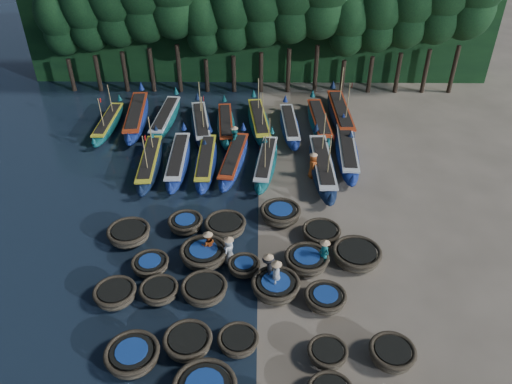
{
  "coord_description": "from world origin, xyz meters",
  "views": [
    {
      "loc": [
        0.11,
        -20.16,
        17.5
      ],
      "look_at": [
        -0.14,
        3.01,
        1.3
      ],
      "focal_mm": 35.0,
      "sensor_mm": 36.0,
      "label": 1
    }
  ],
  "objects_px": {
    "coracle_6": "(188,342)",
    "long_boat_15": "(290,125)",
    "long_boat_4": "(206,161)",
    "long_boat_12": "(201,124)",
    "coracle_23": "(280,213)",
    "coracle_18": "(307,260)",
    "coracle_19": "(357,255)",
    "long_boat_13": "(226,125)",
    "coracle_8": "(327,353)",
    "fisherman_5": "(235,138)",
    "coracle_21": "(186,224)",
    "long_boat_7": "(322,166)",
    "long_boat_17": "(340,114)",
    "coracle_15": "(150,264)",
    "coracle_16": "(204,254)",
    "long_boat_5": "(234,159)",
    "coracle_7": "(238,341)",
    "coracle_20": "(129,234)",
    "coracle_12": "(204,290)",
    "long_boat_2": "(150,163)",
    "fisherman_6": "(313,165)",
    "fisherman_1": "(324,254)",
    "long_boat_14": "(259,121)",
    "long_boat_16": "(319,122)",
    "fisherman_2": "(208,244)",
    "coracle_10": "(115,294)",
    "fisherman_3": "(268,268)",
    "coracle_9": "(392,354)",
    "fisherman_0": "(229,249)",
    "long_boat_8": "(347,152)",
    "long_boat_10": "(136,116)",
    "coracle_11": "(159,291)",
    "coracle_5": "(132,355)",
    "long_boat_3": "(178,160)",
    "long_boat_9": "(108,123)",
    "coracle_24": "(321,233)",
    "fisherman_4": "(276,275)",
    "coracle_13": "(276,286)",
    "coracle_14": "(325,299)",
    "long_boat_11": "(166,118)"
  },
  "relations": [
    {
      "from": "coracle_12",
      "to": "long_boat_2",
      "type": "xyz_separation_m",
      "value": [
        -4.61,
        11.11,
        0.1
      ]
    },
    {
      "from": "coracle_6",
      "to": "coracle_16",
      "type": "distance_m",
      "value": 5.41
    },
    {
      "from": "fisherman_4",
      "to": "fisherman_5",
      "type": "bearing_deg",
      "value": -160.62
    },
    {
      "from": "long_boat_4",
      "to": "long_boat_16",
      "type": "height_order",
      "value": "long_boat_16"
    },
    {
      "from": "coracle_16",
      "to": "long_boat_15",
      "type": "xyz_separation_m",
      "value": [
        4.97,
        14.07,
        0.02
      ]
    },
    {
      "from": "long_boat_17",
      "to": "long_boat_4",
      "type": "bearing_deg",
      "value": -146.24
    },
    {
      "from": "coracle_14",
      "to": "fisherman_2",
      "type": "height_order",
      "value": "fisherman_2"
    },
    {
      "from": "coracle_8",
      "to": "coracle_13",
      "type": "bearing_deg",
      "value": 119.03
    },
    {
      "from": "coracle_10",
      "to": "long_boat_7",
      "type": "bearing_deg",
      "value": 46.1
    },
    {
      "from": "coracle_20",
      "to": "fisherman_6",
      "type": "xyz_separation_m",
      "value": [
        10.3,
        6.32,
        0.46
      ]
    },
    {
      "from": "coracle_20",
      "to": "long_boat_3",
      "type": "distance_m",
      "value": 7.62
    },
    {
      "from": "coracle_21",
      "to": "long_boat_7",
      "type": "bearing_deg",
      "value": 35.82
    },
    {
      "from": "coracle_6",
      "to": "long_boat_15",
      "type": "height_order",
      "value": "long_boat_15"
    },
    {
      "from": "coracle_23",
      "to": "long_boat_5",
      "type": "xyz_separation_m",
      "value": [
        -2.88,
        5.75,
        0.05
      ]
    },
    {
      "from": "coracle_19",
      "to": "long_boat_13",
      "type": "bearing_deg",
      "value": 117.85
    },
    {
      "from": "fisherman_3",
      "to": "coracle_5",
      "type": "bearing_deg",
      "value": -45.24
    },
    {
      "from": "coracle_21",
      "to": "long_boat_7",
      "type": "distance_m",
      "value": 9.93
    },
    {
      "from": "coracle_16",
      "to": "long_boat_16",
      "type": "distance_m",
      "value": 16.26
    },
    {
      "from": "coracle_11",
      "to": "fisherman_0",
      "type": "distance_m",
      "value": 4.0
    },
    {
      "from": "coracle_8",
      "to": "coracle_18",
      "type": "relative_size",
      "value": 0.85
    },
    {
      "from": "fisherman_1",
      "to": "coracle_23",
      "type": "bearing_deg",
      "value": 174.7
    },
    {
      "from": "coracle_20",
      "to": "long_boat_14",
      "type": "height_order",
      "value": "long_boat_14"
    },
    {
      "from": "long_boat_15",
      "to": "long_boat_11",
      "type": "bearing_deg",
      "value": 170.49
    },
    {
      "from": "long_boat_4",
      "to": "long_boat_10",
      "type": "relative_size",
      "value": 0.85
    },
    {
      "from": "coracle_10",
      "to": "coracle_11",
      "type": "relative_size",
      "value": 1.07
    },
    {
      "from": "coracle_20",
      "to": "long_boat_5",
      "type": "xyz_separation_m",
      "value": [
        5.25,
        7.57,
        0.08
      ]
    },
    {
      "from": "coracle_12",
      "to": "fisherman_3",
      "type": "height_order",
      "value": "fisherman_3"
    },
    {
      "from": "coracle_7",
      "to": "long_boat_7",
      "type": "distance_m",
      "value": 14.45
    },
    {
      "from": "coracle_8",
      "to": "fisherman_5",
      "type": "bearing_deg",
      "value": 104.79
    },
    {
      "from": "coracle_9",
      "to": "fisherman_0",
      "type": "bearing_deg",
      "value": 139.93
    },
    {
      "from": "coracle_8",
      "to": "long_boat_3",
      "type": "distance_m",
      "value": 17.01
    },
    {
      "from": "coracle_8",
      "to": "long_boat_13",
      "type": "height_order",
      "value": "long_boat_13"
    },
    {
      "from": "coracle_10",
      "to": "fisherman_3",
      "type": "relative_size",
      "value": 1.1
    },
    {
      "from": "coracle_23",
      "to": "coracle_18",
      "type": "bearing_deg",
      "value": -72.56
    },
    {
      "from": "coracle_18",
      "to": "fisherman_2",
      "type": "height_order",
      "value": "fisherman_2"
    },
    {
      "from": "coracle_18",
      "to": "fisherman_6",
      "type": "height_order",
      "value": "fisherman_6"
    },
    {
      "from": "long_boat_8",
      "to": "fisherman_0",
      "type": "distance_m",
      "value": 12.6
    },
    {
      "from": "long_boat_4",
      "to": "long_boat_12",
      "type": "height_order",
      "value": "long_boat_12"
    },
    {
      "from": "coracle_24",
      "to": "long_boat_5",
      "type": "xyz_separation_m",
      "value": [
        -5.03,
        7.34,
        0.13
      ]
    },
    {
      "from": "coracle_8",
      "to": "coracle_10",
      "type": "height_order",
      "value": "coracle_10"
    },
    {
      "from": "long_boat_14",
      "to": "long_boat_12",
      "type": "bearing_deg",
      "value": 179.61
    },
    {
      "from": "long_boat_9",
      "to": "fisherman_1",
      "type": "distance_m",
      "value": 20.66
    },
    {
      "from": "long_boat_5",
      "to": "long_boat_16",
      "type": "relative_size",
      "value": 0.94
    },
    {
      "from": "coracle_14",
      "to": "coracle_19",
      "type": "bearing_deg",
      "value": 57.27
    },
    {
      "from": "coracle_6",
      "to": "coracle_15",
      "type": "xyz_separation_m",
      "value": [
        -2.46,
        4.73,
        -0.07
      ]
    },
    {
      "from": "fisherman_3",
      "to": "coracle_6",
      "type": "bearing_deg",
      "value": -35.57
    },
    {
      "from": "long_boat_13",
      "to": "fisherman_5",
      "type": "xyz_separation_m",
      "value": [
        0.79,
        -2.66,
        0.36
      ]
    },
    {
      "from": "coracle_15",
      "to": "fisherman_5",
      "type": "distance_m",
      "value": 12.72
    },
    {
      "from": "coracle_7",
      "to": "coracle_20",
      "type": "distance_m",
      "value": 9.2
    },
    {
      "from": "long_boat_7",
      "to": "long_boat_2",
      "type": "bearing_deg",
      "value": 177.29
    }
  ]
}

